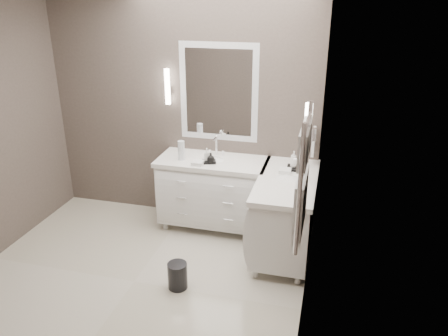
% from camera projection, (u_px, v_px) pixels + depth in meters
% --- Properties ---
extents(floor, '(3.20, 3.00, 0.01)m').
position_uv_depth(floor, '(134.00, 282.00, 4.22)').
color(floor, beige).
rests_on(floor, ground).
extents(wall_back, '(3.20, 0.01, 2.70)m').
position_uv_depth(wall_back, '(182.00, 107.00, 5.05)').
color(wall_back, '#4F453F').
rests_on(wall_back, floor).
extents(wall_right, '(0.01, 3.00, 2.70)m').
position_uv_depth(wall_right, '(314.00, 168.00, 3.33)').
color(wall_right, '#4F453F').
rests_on(wall_right, floor).
extents(vanity_back, '(1.24, 0.59, 0.97)m').
position_uv_depth(vanity_back, '(213.00, 189.00, 5.03)').
color(vanity_back, white).
rests_on(vanity_back, floor).
extents(vanity_right, '(0.59, 1.24, 0.97)m').
position_uv_depth(vanity_right, '(285.00, 211.00, 4.53)').
color(vanity_right, white).
rests_on(vanity_right, floor).
extents(mirror_back, '(0.90, 0.02, 1.10)m').
position_uv_depth(mirror_back, '(219.00, 93.00, 4.86)').
color(mirror_back, white).
rests_on(mirror_back, wall_back).
extents(mirror_right, '(0.02, 0.90, 1.10)m').
position_uv_depth(mirror_right, '(319.00, 116.00, 3.98)').
color(mirror_right, white).
rests_on(mirror_right, wall_right).
extents(sconce_back, '(0.06, 0.06, 0.40)m').
position_uv_depth(sconce_back, '(167.00, 87.00, 4.92)').
color(sconce_back, white).
rests_on(sconce_back, wall_back).
extents(sconce_right, '(0.06, 0.06, 0.40)m').
position_uv_depth(sconce_right, '(308.00, 129.00, 3.46)').
color(sconce_right, white).
rests_on(sconce_right, wall_right).
extents(towel_bar_corner, '(0.03, 0.22, 0.30)m').
position_uv_depth(towel_bar_corner, '(314.00, 141.00, 4.66)').
color(towel_bar_corner, white).
rests_on(towel_bar_corner, wall_right).
extents(towel_ladder, '(0.06, 0.58, 0.90)m').
position_uv_depth(towel_ladder, '(302.00, 183.00, 2.97)').
color(towel_ladder, white).
rests_on(towel_ladder, wall_right).
extents(waste_bin, '(0.19, 0.19, 0.26)m').
position_uv_depth(waste_bin, '(178.00, 276.00, 4.09)').
color(waste_bin, black).
rests_on(waste_bin, floor).
extents(amenity_tray_back, '(0.18, 0.15, 0.02)m').
position_uv_depth(amenity_tray_back, '(209.00, 162.00, 4.79)').
color(amenity_tray_back, black).
rests_on(amenity_tray_back, vanity_back).
extents(amenity_tray_right, '(0.13, 0.17, 0.02)m').
position_uv_depth(amenity_tray_right, '(293.00, 168.00, 4.63)').
color(amenity_tray_right, black).
rests_on(amenity_tray_right, vanity_right).
extents(water_bottle, '(0.08, 0.08, 0.22)m').
position_uv_depth(water_bottle, '(181.00, 150.00, 4.84)').
color(water_bottle, silver).
rests_on(water_bottle, vanity_back).
extents(soap_bottle_a, '(0.08, 0.08, 0.14)m').
position_uv_depth(soap_bottle_a, '(207.00, 154.00, 4.79)').
color(soap_bottle_a, white).
rests_on(soap_bottle_a, amenity_tray_back).
extents(soap_bottle_b, '(0.11, 0.11, 0.10)m').
position_uv_depth(soap_bottle_b, '(211.00, 158.00, 4.74)').
color(soap_bottle_b, black).
rests_on(soap_bottle_b, amenity_tray_back).
extents(soap_bottle_c, '(0.08, 0.08, 0.17)m').
position_uv_depth(soap_bottle_c, '(294.00, 159.00, 4.59)').
color(soap_bottle_c, white).
rests_on(soap_bottle_c, amenity_tray_right).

